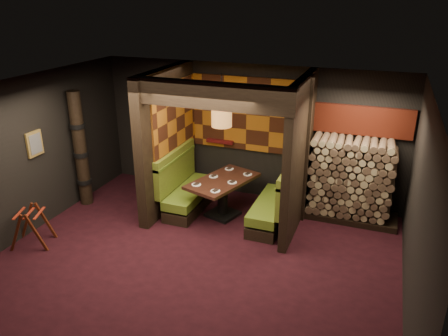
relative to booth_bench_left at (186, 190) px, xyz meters
The scene contains 23 objects.
floor 1.95m from the booth_bench_left, 59.77° to the right, with size 6.50×5.50×0.02m, color black.
ceiling 3.11m from the booth_bench_left, 59.77° to the right, with size 6.50×5.50×0.02m, color black.
wall_back 1.79m from the booth_bench_left, 49.10° to the left, with size 6.50×0.02×2.85m, color black.
wall_front 4.63m from the booth_bench_left, 77.70° to the right, with size 6.50×0.02×2.85m, color black.
wall_left 3.01m from the booth_bench_left, 144.33° to the right, with size 0.02×5.50×2.85m, color black.
wall_right 4.65m from the booth_bench_left, 21.35° to the right, with size 0.02×5.50×2.85m, color black.
partition_left 1.10m from the booth_bench_left, behind, with size 0.20×2.20×2.85m, color black.
partition_right 2.48m from the booth_bench_left, ahead, with size 0.15×2.10×2.85m, color black.
header_beam 2.60m from the booth_bench_left, 45.41° to the right, with size 2.85×0.18×0.44m, color black.
tapa_back_panel 2.00m from the booth_bench_left, 48.54° to the left, with size 2.40×0.06×1.55m, color #985412.
tapa_side_panel 1.48m from the booth_bench_left, 146.90° to the left, with size 0.04×1.85×1.45m, color #985412.
lacquer_shelf 1.32m from the booth_bench_left, 70.12° to the left, with size 0.60×0.12×0.07m, color #500D0F.
booth_bench_left is the anchor object (origin of this frame).
booth_bench_right 1.89m from the booth_bench_left, ahead, with size 0.68×1.60×1.14m.
dining_table 0.85m from the booth_bench_left, ahead, with size 1.22×1.66×0.78m.
place_settings 0.92m from the booth_bench_left, ahead, with size 0.93×1.29×0.03m.
pendant_lamp 1.89m from the booth_bench_left, ahead, with size 0.38×0.38×0.98m.
framed_picture 3.00m from the booth_bench_left, 145.49° to the right, with size 0.05×0.36×0.46m.
luggage_rack 2.97m from the booth_bench_left, 130.64° to the right, with size 0.81×0.69×0.75m.
totem_column 2.30m from the booth_bench_left, 165.25° to the right, with size 0.31×0.31×2.40m.
firewood_stack 3.35m from the booth_bench_left, 12.17° to the left, with size 1.73×0.70×1.64m.
mosaic_header 3.73m from the booth_bench_left, 17.60° to the left, with size 1.83×0.10×0.56m, color maroon.
bay_front_post 2.58m from the booth_bench_left, ahead, with size 0.08×0.08×2.85m, color black.
Camera 1 is at (2.64, -5.70, 4.16)m, focal length 35.00 mm.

